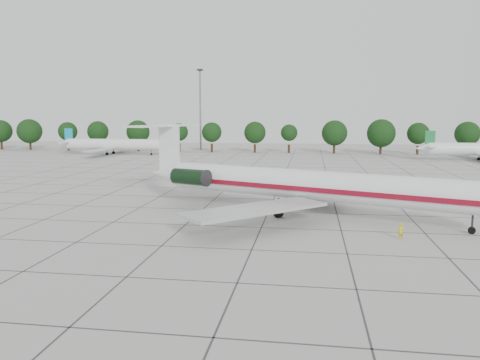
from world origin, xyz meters
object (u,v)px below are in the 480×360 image
Objects in this scene: main_airliner at (294,183)px; ground_crew at (401,231)px; bg_airliner_b at (113,144)px; floodlight_mast at (200,105)px.

ground_crew is at bearing -22.20° from main_airliner.
main_airliner reaches higher than bg_airliner_b.
floodlight_mast is at bearing 44.21° from bg_airliner_b.
main_airliner is 14.35m from ground_crew.
bg_airliner_b is 31.27m from floodlight_mast.
floodlight_mast is (20.88, 20.31, 11.37)m from bg_airliner_b.
bg_airliner_b is at bearing 147.60° from main_airliner.
bg_airliner_b is (-64.09, 82.16, 2.14)m from ground_crew.
floodlight_mast is (-43.21, 102.47, 13.51)m from ground_crew.
main_airliner is 90.32m from bg_airliner_b.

